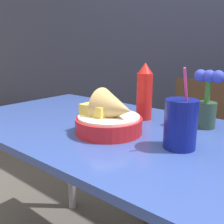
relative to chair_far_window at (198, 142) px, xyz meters
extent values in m
cube|color=#2D334C|center=(-0.09, 0.49, 0.79)|extent=(7.00, 0.06, 2.60)
cube|color=#334C9E|center=(-0.09, -0.70, 0.24)|extent=(1.27, 0.70, 0.02)
cylinder|color=gray|center=(-0.67, -0.41, -0.14)|extent=(0.05, 0.05, 0.74)
cylinder|color=#473323|center=(-0.18, -0.28, -0.30)|extent=(0.03, 0.03, 0.42)
cylinder|color=#473323|center=(0.18, -0.28, -0.30)|extent=(0.03, 0.03, 0.42)
cylinder|color=#473323|center=(-0.18, 0.08, -0.30)|extent=(0.03, 0.03, 0.42)
cube|color=#473323|center=(0.00, -0.10, -0.08)|extent=(0.40, 0.40, 0.02)
cube|color=#473323|center=(0.00, 0.09, 0.14)|extent=(0.40, 0.03, 0.43)
cylinder|color=red|center=(-0.05, -0.77, 0.28)|extent=(0.23, 0.23, 0.05)
cylinder|color=white|center=(-0.05, -0.77, 0.31)|extent=(0.21, 0.21, 0.01)
cone|color=tan|center=(-0.02, -0.77, 0.34)|extent=(0.13, 0.13, 0.13)
cube|color=#E5C14C|center=(-0.09, -0.78, 0.33)|extent=(0.10, 0.08, 0.04)
cylinder|color=red|center=(-0.05, -0.55, 0.34)|extent=(0.06, 0.06, 0.19)
cone|color=red|center=(-0.05, -0.55, 0.46)|extent=(0.06, 0.06, 0.04)
cylinder|color=navy|center=(0.20, -0.74, 0.32)|extent=(0.09, 0.09, 0.14)
cylinder|color=black|center=(0.20, -0.74, 0.31)|extent=(0.09, 0.09, 0.12)
cylinder|color=#EA3884|center=(0.21, -0.74, 0.39)|extent=(0.01, 0.07, 0.20)
cylinder|color=#2D4738|center=(0.19, -0.50, 0.30)|extent=(0.07, 0.07, 0.09)
cylinder|color=#33722D|center=(0.19, -0.50, 0.39)|extent=(0.02, 0.02, 0.08)
sphere|color=blue|center=(0.19, -0.50, 0.44)|extent=(0.04, 0.04, 0.04)
sphere|color=blue|center=(0.16, -0.50, 0.44)|extent=(0.04, 0.04, 0.04)
sphere|color=blue|center=(0.22, -0.50, 0.44)|extent=(0.04, 0.04, 0.04)
camera|label=1|loc=(0.48, -1.39, 0.53)|focal=40.00mm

